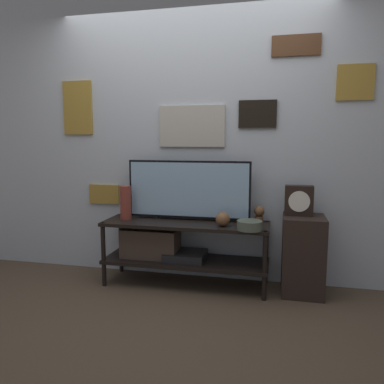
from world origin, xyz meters
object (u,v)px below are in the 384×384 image
at_px(vase_round_glass, 223,219).
at_px(mantel_clock, 299,201).
at_px(vase_wide_bowl, 250,225).
at_px(decorative_bust, 259,213).
at_px(television, 188,190).
at_px(vase_tall_ceramic, 126,203).

relative_size(vase_round_glass, mantel_clock, 0.48).
distance_m(vase_wide_bowl, mantel_clock, 0.50).
bearing_deg(decorative_bust, vase_round_glass, -140.78).
relative_size(television, decorative_bust, 7.90).
relative_size(vase_wide_bowl, decorative_bust, 1.44).
bearing_deg(television, vase_round_glass, -27.88).
relative_size(decorative_bust, mantel_clock, 0.56).
bearing_deg(vase_wide_bowl, vase_tall_ceramic, 171.78).
bearing_deg(vase_tall_ceramic, decorative_bust, 7.59).
distance_m(vase_round_glass, vase_wide_bowl, 0.25).
relative_size(vase_tall_ceramic, decorative_bust, 2.18).
relative_size(vase_round_glass, vase_wide_bowl, 0.60).
distance_m(vase_wide_bowl, vase_tall_ceramic, 1.17).
xyz_separation_m(television, vase_wide_bowl, (0.58, -0.27, -0.24)).
xyz_separation_m(vase_wide_bowl, vase_tall_ceramic, (-1.15, 0.17, 0.12)).
xyz_separation_m(television, decorative_bust, (0.64, 0.06, -0.20)).
bearing_deg(mantel_clock, television, 178.38).
relative_size(vase_wide_bowl, vase_tall_ceramic, 0.66).
xyz_separation_m(vase_tall_ceramic, decorative_bust, (1.21, 0.16, -0.08)).
distance_m(vase_round_glass, vase_tall_ceramic, 0.93).
relative_size(television, vase_round_glass, 9.20).
height_order(television, vase_tall_ceramic, television).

